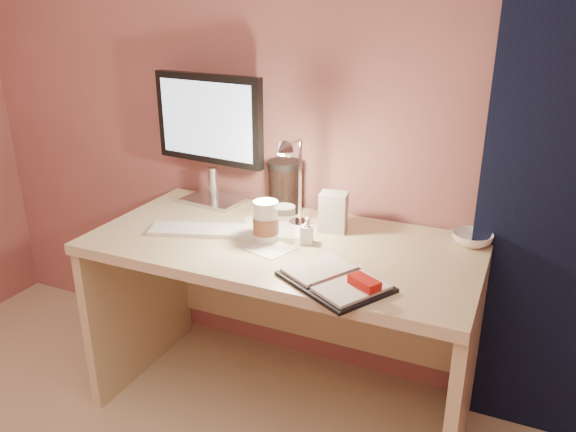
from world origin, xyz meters
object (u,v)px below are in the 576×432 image
at_px(desk, 291,287).
at_px(keyboard, 204,230).
at_px(planner, 337,280).
at_px(dark_jar, 285,189).
at_px(coffee_cup, 266,222).
at_px(clear_cup, 284,224).
at_px(desk_lamp, 292,176).
at_px(lotion_bottle, 307,231).
at_px(monitor, 210,128).
at_px(bowl, 472,239).
at_px(product_box, 333,212).

relative_size(desk, keyboard, 3.49).
distance_m(planner, dark_jar, 0.67).
height_order(coffee_cup, clear_cup, coffee_cup).
bearing_deg(clear_cup, keyboard, -172.36).
bearing_deg(desk_lamp, lotion_bottle, -32.73).
bearing_deg(lotion_bottle, keyboard, -170.66).
height_order(lotion_bottle, dark_jar, dark_jar).
bearing_deg(keyboard, lotion_bottle, -9.17).
xyz_separation_m(clear_cup, dark_jar, (-0.13, 0.29, 0.03)).
bearing_deg(dark_jar, desk_lamp, -59.41).
distance_m(clear_cup, lotion_bottle, 0.08).
bearing_deg(coffee_cup, lotion_bottle, 14.12).
bearing_deg(monitor, desk_lamp, -15.56).
bearing_deg(clear_cup, bowl, 22.01).
bearing_deg(monitor, coffee_cup, -29.33).
bearing_deg(keyboard, monitor, 96.41).
bearing_deg(keyboard, planner, -35.77).
relative_size(keyboard, coffee_cup, 2.68).
relative_size(keyboard, bowl, 2.81).
relative_size(planner, dark_jar, 2.06).
relative_size(desk, monitor, 2.58).
bearing_deg(dark_jar, coffee_cup, -78.15).
relative_size(clear_cup, product_box, 0.91).
distance_m(clear_cup, desk_lamp, 0.18).
height_order(planner, bowl, planner).
relative_size(desk, planner, 3.59).
distance_m(coffee_cup, dark_jar, 0.31).
distance_m(dark_jar, product_box, 0.28).
distance_m(planner, coffee_cup, 0.41).
relative_size(planner, product_box, 2.61).
bearing_deg(coffee_cup, desk, 58.97).
bearing_deg(clear_cup, coffee_cup, -168.09).
relative_size(dark_jar, desk_lamp, 0.53).
xyz_separation_m(coffee_cup, product_box, (0.19, 0.19, 0.00)).
relative_size(bowl, product_box, 0.95).
distance_m(coffee_cup, clear_cup, 0.07).
xyz_separation_m(keyboard, desk_lamp, (0.30, 0.13, 0.22)).
relative_size(monitor, product_box, 3.63).
relative_size(bowl, dark_jar, 0.75).
xyz_separation_m(desk, product_box, (0.13, 0.09, 0.30)).
bearing_deg(desk, product_box, 34.37).
xyz_separation_m(dark_jar, desk_lamp, (0.12, -0.21, 0.13)).
bearing_deg(lotion_bottle, monitor, 155.48).
bearing_deg(clear_cup, desk_lamp, 96.30).
relative_size(desk, dark_jar, 7.38).
relative_size(planner, coffee_cup, 2.61).
height_order(monitor, bowl, monitor).
relative_size(product_box, desk_lamp, 0.42).
height_order(monitor, keyboard, monitor).
height_order(keyboard, dark_jar, dark_jar).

